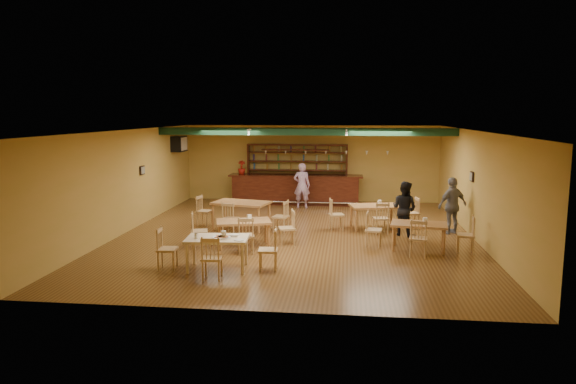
# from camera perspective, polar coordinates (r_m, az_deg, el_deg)

# --- Properties ---
(floor) EXTENTS (12.00, 12.00, 0.00)m
(floor) POSITION_cam_1_polar(r_m,az_deg,el_deg) (15.25, 0.87, -4.63)
(floor) COLOR #583819
(floor) RESTS_ON ground
(ceiling_beam) EXTENTS (10.00, 0.30, 0.25)m
(ceiling_beam) POSITION_cam_1_polar(r_m,az_deg,el_deg) (17.64, 1.80, 6.58)
(ceiling_beam) COLOR black
(ceiling_beam) RESTS_ON ceiling
(track_rail_left) EXTENTS (0.05, 2.50, 0.05)m
(track_rail_left) POSITION_cam_1_polar(r_m,az_deg,el_deg) (18.47, -3.66, 6.88)
(track_rail_left) COLOR silver
(track_rail_left) RESTS_ON ceiling
(track_rail_right) EXTENTS (0.05, 2.50, 0.05)m
(track_rail_right) POSITION_cam_1_polar(r_m,az_deg,el_deg) (18.18, 6.39, 6.81)
(track_rail_right) COLOR silver
(track_rail_right) RESTS_ON ceiling
(ac_unit) EXTENTS (0.34, 0.70, 0.48)m
(ac_unit) POSITION_cam_1_polar(r_m,az_deg,el_deg) (20.01, -11.75, 5.15)
(ac_unit) COLOR silver
(ac_unit) RESTS_ON wall_left
(picture_left) EXTENTS (0.04, 0.34, 0.28)m
(picture_left) POSITION_cam_1_polar(r_m,az_deg,el_deg) (17.13, -15.57, 2.29)
(picture_left) COLOR black
(picture_left) RESTS_ON wall_left
(picture_right) EXTENTS (0.04, 0.34, 0.28)m
(picture_right) POSITION_cam_1_polar(r_m,az_deg,el_deg) (15.77, 19.36, 1.60)
(picture_right) COLOR black
(picture_right) RESTS_ON wall_right
(bar_counter) EXTENTS (5.12, 0.85, 1.13)m
(bar_counter) POSITION_cam_1_polar(r_m,az_deg,el_deg) (20.23, 0.83, 0.29)
(bar_counter) COLOR black
(bar_counter) RESTS_ON ground
(back_bar_hutch) EXTENTS (3.96, 0.40, 2.28)m
(back_bar_hutch) POSITION_cam_1_polar(r_m,az_deg,el_deg) (20.78, 1.01, 2.10)
(back_bar_hutch) COLOR black
(back_bar_hutch) RESTS_ON ground
(poinsettia) EXTENTS (0.38, 0.38, 0.53)m
(poinsettia) POSITION_cam_1_polar(r_m,az_deg,el_deg) (20.45, -5.06, 2.68)
(poinsettia) COLOR #9E180E
(poinsettia) RESTS_ON bar_counter
(dining_table_a) EXTENTS (1.83, 1.34, 0.82)m
(dining_table_a) POSITION_cam_1_polar(r_m,az_deg,el_deg) (15.99, -5.08, -2.53)
(dining_table_a) COLOR olive
(dining_table_a) RESTS_ON ground
(dining_table_b) EXTENTS (1.60, 1.17, 0.72)m
(dining_table_b) POSITION_cam_1_polar(r_m,az_deg,el_deg) (16.15, 9.36, -2.69)
(dining_table_b) COLOR olive
(dining_table_b) RESTS_ON ground
(dining_table_c) EXTENTS (1.57, 1.18, 0.70)m
(dining_table_c) POSITION_cam_1_polar(r_m,az_deg,el_deg) (13.86, -4.83, -4.52)
(dining_table_c) COLOR olive
(dining_table_c) RESTS_ON ground
(dining_table_d) EXTENTS (1.50, 1.02, 0.70)m
(dining_table_d) POSITION_cam_1_polar(r_m,az_deg,el_deg) (13.91, 14.00, -4.71)
(dining_table_d) COLOR olive
(dining_table_d) RESTS_ON ground
(near_table) EXTENTS (1.44, 0.99, 0.73)m
(near_table) POSITION_cam_1_polar(r_m,az_deg,el_deg) (11.95, -7.66, -6.63)
(near_table) COLOR beige
(near_table) RESTS_ON ground
(pizza_tray) EXTENTS (0.54, 0.54, 0.01)m
(pizza_tray) POSITION_cam_1_polar(r_m,az_deg,el_deg) (11.83, -7.24, -4.90)
(pizza_tray) COLOR silver
(pizza_tray) RESTS_ON near_table
(parmesan_shaker) EXTENTS (0.08, 0.08, 0.11)m
(parmesan_shaker) POSITION_cam_1_polar(r_m,az_deg,el_deg) (11.82, -9.96, -4.73)
(parmesan_shaker) COLOR #EAE5C6
(parmesan_shaker) RESTS_ON near_table
(napkin_stack) EXTENTS (0.21, 0.16, 0.03)m
(napkin_stack) POSITION_cam_1_polar(r_m,az_deg,el_deg) (11.96, -5.87, -4.69)
(napkin_stack) COLOR white
(napkin_stack) RESTS_ON near_table
(pizza_server) EXTENTS (0.32, 0.09, 0.00)m
(pizza_server) POSITION_cam_1_polar(r_m,az_deg,el_deg) (11.84, -6.49, -4.82)
(pizza_server) COLOR silver
(pizza_server) RESTS_ON pizza_tray
(side_plate) EXTENTS (0.24, 0.24, 0.01)m
(side_plate) POSITION_cam_1_polar(r_m,az_deg,el_deg) (11.55, -5.34, -5.20)
(side_plate) COLOR white
(side_plate) RESTS_ON near_table
(patron_bar) EXTENTS (0.62, 0.41, 1.68)m
(patron_bar) POSITION_cam_1_polar(r_m,az_deg,el_deg) (19.35, 1.51, 0.72)
(patron_bar) COLOR #9550AF
(patron_bar) RESTS_ON ground
(patron_right_a) EXTENTS (0.96, 0.93, 1.57)m
(patron_right_a) POSITION_cam_1_polar(r_m,az_deg,el_deg) (15.35, 12.52, -1.76)
(patron_right_a) COLOR black
(patron_right_a) RESTS_ON ground
(patron_right_b) EXTENTS (1.04, 0.83, 1.66)m
(patron_right_b) POSITION_cam_1_polar(r_m,az_deg,el_deg) (15.94, 17.43, -1.41)
(patron_right_b) COLOR gray
(patron_right_b) RESTS_ON ground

